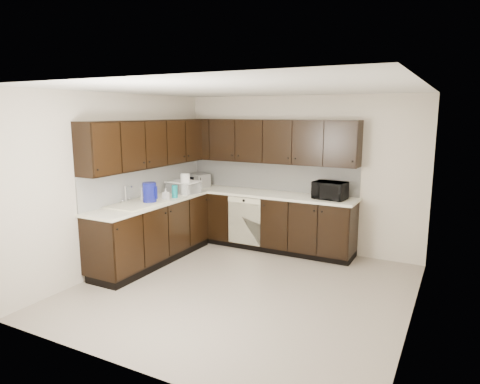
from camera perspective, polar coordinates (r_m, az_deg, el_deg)
name	(u,v)px	position (r m, az deg, el deg)	size (l,w,h in m)	color
floor	(243,289)	(5.61, 0.36, -12.84)	(4.00, 4.00, 0.00)	#A19485
ceiling	(243,89)	(5.16, 0.39, 13.56)	(4.00, 4.00, 0.00)	white
wall_back	(299,173)	(7.06, 7.86, 2.47)	(4.00, 0.02, 2.50)	beige
wall_left	(120,182)	(6.40, -15.74, 1.35)	(0.02, 4.00, 2.50)	beige
wall_right	(418,211)	(4.70, 22.62, -2.29)	(0.02, 4.00, 2.50)	beige
wall_front	(131,234)	(3.63, -14.34, -5.39)	(4.00, 0.02, 2.50)	beige
lower_cabinets	(219,228)	(6.86, -2.86, -4.82)	(3.00, 2.80, 0.90)	black
countertop	(218,197)	(6.74, -2.92, -0.67)	(3.03, 2.83, 0.04)	white
backsplash	(214,178)	(6.98, -3.54, 1.88)	(3.00, 2.80, 0.48)	silver
upper_cabinets	(216,142)	(6.76, -3.26, 6.63)	(3.00, 2.80, 0.70)	black
dishwasher	(244,218)	(6.93, 0.58, -3.50)	(0.58, 0.04, 0.78)	beige
sink	(137,209)	(6.25, -13.52, -2.21)	(0.54, 0.82, 0.42)	beige
microwave	(330,190)	(6.59, 11.89, 0.21)	(0.48, 0.33, 0.27)	black
soap_bottle_a	(166,194)	(6.48, -9.89, -0.30)	(0.08, 0.08, 0.17)	gray
soap_bottle_b	(144,192)	(6.49, -12.73, -0.03)	(0.10, 0.10, 0.26)	gray
toaster_oven	(198,180)	(7.57, -5.60, 1.57)	(0.37, 0.27, 0.23)	silver
storage_bin	(184,187)	(7.03, -7.53, 0.65)	(0.47, 0.35, 0.18)	silver
blue_pitcher	(149,193)	(6.29, -11.98, -0.11)	(0.20, 0.20, 0.30)	#10179A
teal_tumbler	(175,191)	(6.64, -8.70, 0.07)	(0.09, 0.09, 0.19)	#0C848D
paper_towel_roll	(185,184)	(6.90, -7.32, 1.07)	(0.15, 0.15, 0.33)	white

